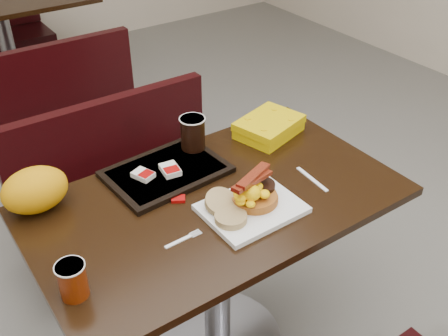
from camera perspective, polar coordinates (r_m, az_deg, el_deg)
table_near at (r=1.96m, az=-0.76°, el=-11.94°), size 1.20×0.70×0.75m
bench_near_n at (r=2.44m, az=-10.01°, el=-2.18°), size 1.00×0.46×0.72m
table_far at (r=4.06m, az=-22.25°, el=11.39°), size 1.20×0.70×0.75m
bench_far_s at (r=3.43m, az=-19.00°, el=7.77°), size 1.00×0.46×0.72m
platter at (r=1.65m, az=3.01°, el=-4.42°), size 0.30×0.24×0.02m
pancake_stack at (r=1.66m, az=3.30°, el=-3.12°), size 0.16×0.16×0.03m
sausage_patty at (r=1.67m, az=4.05°, el=-1.88°), size 0.10×0.10×0.01m
scrambled_eggs at (r=1.60m, az=2.99°, el=-2.86°), size 0.12×0.11×0.05m
bacon_strips at (r=1.60m, az=3.09°, el=-1.29°), size 0.19×0.13×0.01m
muffin_bottom at (r=1.59m, az=0.74°, el=-5.40°), size 0.11×0.11×0.02m
muffin_top at (r=1.63m, az=-0.38°, el=-3.70°), size 0.10×0.10×0.06m
coffee_cup_near at (r=1.42m, az=-16.10°, el=-11.64°), size 0.09×0.09×0.10m
fork at (r=1.55m, az=-5.00°, el=-7.96°), size 0.12×0.03×0.00m
knife at (r=1.81m, az=9.52°, el=-1.19°), size 0.03×0.16×0.00m
condiment_syrup at (r=1.70m, az=0.12°, el=-3.24°), size 0.05×0.04×0.01m
condiment_ketchup at (r=1.70m, az=-4.98°, el=-3.36°), size 0.05×0.05×0.01m
tray at (r=1.82m, az=-6.28°, el=-0.40°), size 0.41×0.31×0.02m
hashbrown_sleeve_left at (r=1.79m, az=-8.77°, el=-0.73°), size 0.07×0.08×0.02m
hashbrown_sleeve_right at (r=1.80m, az=-5.86°, el=-0.18°), size 0.07×0.08×0.02m
coffee_cup_far at (r=1.90m, az=-3.41°, el=3.80°), size 0.11×0.11×0.12m
clamshell at (r=2.04m, az=4.89°, el=4.48°), size 0.28×0.24×0.07m
paper_bag at (r=1.73m, az=-19.82°, el=-2.25°), size 0.23×0.18×0.14m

